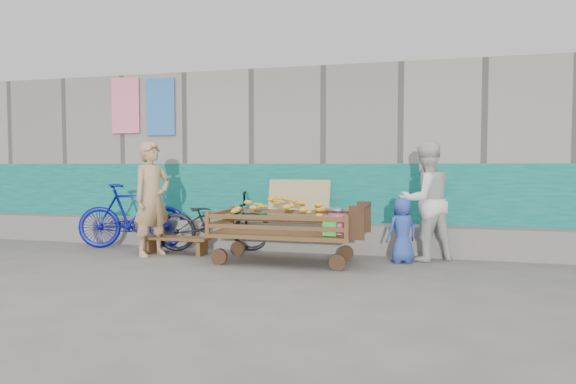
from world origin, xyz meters
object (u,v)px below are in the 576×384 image
(woman, at_px, (425,201))
(child, at_px, (402,230))
(bench, at_px, (176,241))
(vendor_man, at_px, (152,199))
(banana_cart, at_px, (281,218))
(bicycle_blue, at_px, (133,216))
(bicycle_dark, at_px, (214,221))

(woman, xyz_separation_m, child, (-0.31, -0.28, -0.40))
(bench, relative_size, vendor_man, 0.62)
(vendor_man, bearing_deg, bench, -29.56)
(banana_cart, relative_size, woman, 1.26)
(bench, distance_m, woman, 3.80)
(bench, xyz_separation_m, bicycle_blue, (-0.98, 0.38, 0.34))
(bench, xyz_separation_m, vendor_man, (-0.29, -0.21, 0.67))
(bicycle_dark, distance_m, bicycle_blue, 1.44)
(banana_cart, xyz_separation_m, bicycle_dark, (-1.30, 0.68, -0.15))
(child, xyz_separation_m, bicycle_blue, (-4.39, 0.21, 0.07))
(child, xyz_separation_m, bicycle_dark, (-2.95, 0.25, 0.02))
(bench, bearing_deg, banana_cart, -8.06)
(vendor_man, height_order, bicycle_blue, vendor_man)
(banana_cart, height_order, bicycle_blue, bicycle_blue)
(banana_cart, bearing_deg, bicycle_dark, 152.56)
(woman, bearing_deg, bicycle_dark, -32.75)
(child, height_order, bicycle_dark, bicycle_dark)
(bicycle_dark, bearing_deg, bicycle_blue, 74.64)
(bench, height_order, bicycle_blue, bicycle_blue)
(bicycle_blue, bearing_deg, child, -112.43)
(banana_cart, xyz_separation_m, vendor_man, (-2.04, 0.04, 0.24))
(banana_cart, distance_m, woman, 2.09)
(bicycle_blue, bearing_deg, banana_cart, -122.71)
(woman, height_order, child, woman)
(bench, relative_size, bicycle_blue, 0.60)
(bicycle_blue, bearing_deg, bench, -130.95)
(vendor_man, xyz_separation_m, child, (3.69, 0.39, -0.40))
(banana_cart, relative_size, bicycle_dark, 1.19)
(banana_cart, relative_size, bicycle_blue, 1.22)
(banana_cart, bearing_deg, bench, 171.94)
(child, bearing_deg, woman, -172.63)
(woman, distance_m, bicycle_dark, 3.28)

